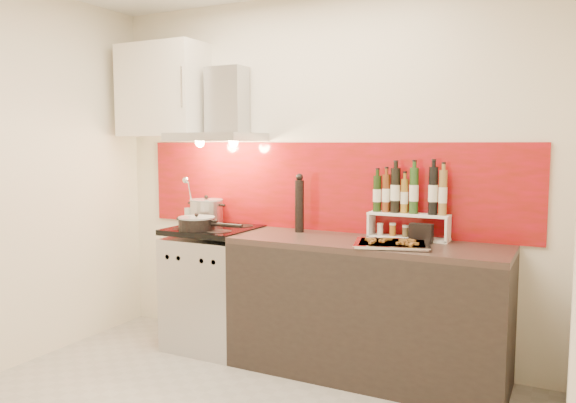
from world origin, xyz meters
The scene contains 13 objects.
back_wall centered at (0.00, 1.40, 1.30)m, with size 3.40×0.02×2.60m, color silver.
backsplash centered at (0.05, 1.39, 1.22)m, with size 3.00×0.02×0.64m, color maroon.
range_stove centered at (-0.70, 1.10, 0.44)m, with size 0.60×0.60×0.91m.
counter centered at (0.50, 1.10, 0.45)m, with size 1.80×0.60×0.90m.
range_hood centered at (-0.70, 1.24, 1.74)m, with size 0.62×0.50×0.61m.
upper_cabinet centered at (-1.25, 1.22, 1.95)m, with size 0.70×0.35×0.72m, color silver.
stock_pot centered at (-0.87, 1.25, 1.01)m, with size 0.26×0.26×0.22m.
saute_pan centered at (-0.73, 0.95, 0.96)m, with size 0.52×0.27×0.12m.
utensil_jar centered at (-0.98, 1.17, 1.01)m, with size 0.08×0.12×0.38m.
pepper_mill centered at (-0.06, 1.24, 1.10)m, with size 0.07×0.07×0.42m.
step_shelf centered at (0.71, 1.30, 1.13)m, with size 0.53×0.15×0.48m.
caddy_box centered at (0.83, 1.20, 0.96)m, with size 0.15×0.06×0.13m, color black.
baking_tray centered at (0.70, 1.00, 0.92)m, with size 0.53×0.46×0.03m.
Camera 1 is at (1.68, -2.34, 1.53)m, focal length 35.00 mm.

